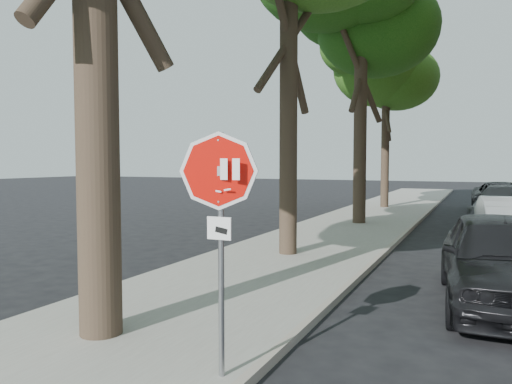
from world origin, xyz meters
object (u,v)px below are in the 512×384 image
car_a (502,259)px  car_c (505,206)px  tree_far (386,66)px  tree_mid_b (362,10)px  car_d (500,197)px  stop_sign (220,206)px

car_a → car_c: car_a is taller
tree_far → tree_mid_b: bearing=-87.6°
tree_far → car_d: tree_far is taller
stop_sign → tree_far: (-2.02, 21.14, 5.26)m
tree_mid_b → car_d: (5.02, 7.73, -7.27)m
car_a → car_c: size_ratio=0.89×
stop_sign → car_a: size_ratio=0.56×
tree_mid_b → tree_far: 7.04m
tree_far → car_c: size_ratio=1.79×
car_a → car_d: bearing=83.2°
tree_mid_b → car_c: tree_mid_b is taller
stop_sign → tree_mid_b: 15.48m
stop_sign → car_d: size_ratio=0.50×
car_d → stop_sign: bearing=-101.5°
stop_sign → car_a: (2.83, 4.59, -1.16)m
car_a → car_d: car_a is taller
car_c → car_d: car_c is taller
tree_far → car_a: 18.40m
tree_mid_b → car_d: tree_mid_b is taller
tree_mid_b → car_a: size_ratio=2.23×
stop_sign → car_c: stop_sign is taller
tree_far → car_d: bearing=8.0°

